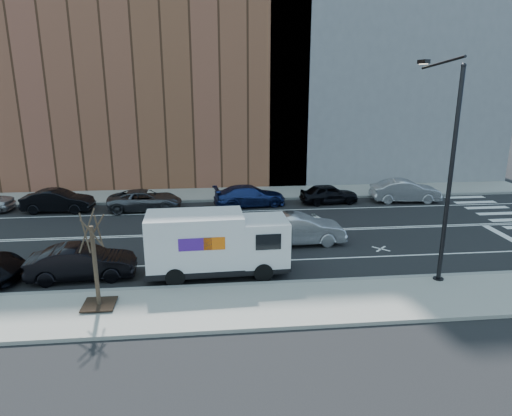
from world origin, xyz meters
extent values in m
plane|color=black|center=(0.00, 0.00, 0.00)|extent=(120.00, 120.00, 0.00)
cube|color=gray|center=(0.00, -8.80, 0.07)|extent=(44.00, 3.60, 0.15)
cube|color=gray|center=(0.00, 8.80, 0.07)|extent=(44.00, 3.60, 0.15)
cube|color=gray|center=(0.00, -7.00, 0.08)|extent=(44.00, 0.25, 0.17)
cube|color=gray|center=(0.00, 7.00, 0.08)|extent=(44.00, 0.25, 0.17)
cube|color=brown|center=(-8.00, 15.60, 11.00)|extent=(26.00, 10.00, 22.00)
cube|color=slate|center=(12.00, 15.60, 13.00)|extent=(20.00, 10.00, 26.00)
cylinder|color=black|center=(7.00, -7.40, 4.50)|extent=(0.18, 0.18, 9.00)
cylinder|color=black|center=(7.00, -7.40, 0.10)|extent=(0.44, 0.44, 0.20)
sphere|color=black|center=(7.00, -7.40, 8.95)|extent=(0.20, 0.20, 0.20)
cylinder|color=black|center=(7.00, -5.70, 9.10)|extent=(0.11, 3.49, 0.48)
cube|color=black|center=(7.00, -4.00, 9.20)|extent=(0.25, 0.80, 0.18)
cube|color=#FFF2CC|center=(7.00, -4.00, 9.10)|extent=(0.18, 0.55, 0.03)
cube|color=black|center=(-7.00, -8.40, 0.23)|extent=(1.20, 1.20, 0.04)
cylinder|color=#382B1E|center=(-7.00, -8.40, 1.75)|extent=(0.16, 0.16, 3.20)
cylinder|color=#382B1E|center=(-6.75, -8.40, 3.15)|extent=(0.06, 0.80, 1.44)
cylinder|color=#382B1E|center=(-6.92, -8.16, 3.15)|extent=(0.81, 0.31, 1.19)
cylinder|color=#382B1E|center=(-7.20, -8.25, 3.15)|extent=(0.58, 0.76, 1.50)
cylinder|color=#382B1E|center=(-7.20, -8.55, 3.15)|extent=(0.47, 0.61, 1.37)
cylinder|color=#382B1E|center=(-6.92, -8.64, 3.15)|extent=(0.72, 0.29, 1.13)
cube|color=black|center=(-2.51, -5.60, 0.45)|extent=(6.20, 2.27, 0.30)
cube|color=silver|center=(-0.33, -5.53, 1.53)|extent=(2.05, 2.19, 1.98)
cube|color=black|center=(0.68, -5.50, 1.83)|extent=(0.12, 1.83, 0.94)
cube|color=black|center=(-0.30, -6.61, 1.83)|extent=(1.09, 0.07, 0.69)
cube|color=black|center=(-0.37, -4.45, 1.83)|extent=(1.09, 0.07, 0.69)
cube|color=black|center=(0.64, -5.50, 0.54)|extent=(0.21, 1.98, 0.35)
cube|color=silver|center=(-3.40, -5.63, 1.73)|extent=(4.23, 2.31, 2.28)
cube|color=#47198C|center=(-3.37, -6.74, 1.88)|extent=(1.39, 0.06, 0.54)
cube|color=orange|center=(-2.57, -6.71, 1.88)|extent=(0.89, 0.05, 0.54)
cube|color=#47198C|center=(-3.44, -4.52, 1.88)|extent=(1.39, 0.06, 0.54)
cube|color=orange|center=(-2.64, -4.49, 1.88)|extent=(0.89, 0.05, 0.54)
cylinder|color=black|center=(-0.50, -6.53, 0.42)|extent=(0.84, 0.30, 0.83)
cylinder|color=black|center=(-0.56, -4.55, 0.42)|extent=(0.84, 0.30, 0.83)
cylinder|color=black|center=(-4.26, -6.65, 0.42)|extent=(0.84, 0.30, 0.83)
cylinder|color=black|center=(-4.32, -4.67, 0.42)|extent=(0.84, 0.30, 0.83)
imported|color=black|center=(-12.67, 5.49, 0.74)|extent=(4.55, 1.81, 1.47)
imported|color=#4A4B51|center=(-7.04, 5.37, 0.67)|extent=(4.98, 2.55, 1.34)
imported|color=navy|center=(-0.02, 5.62, 0.71)|extent=(5.14, 2.63, 1.43)
imported|color=black|center=(5.58, 5.74, 0.68)|extent=(4.12, 1.92, 1.37)
imported|color=#A8A9AD|center=(11.07, 5.59, 0.79)|extent=(4.88, 2.02, 1.57)
imported|color=#B5B6BA|center=(1.88, -2.06, 0.81)|extent=(4.96, 1.87, 1.62)
imported|color=black|center=(-8.34, -5.42, 0.75)|extent=(4.61, 1.86, 1.49)
camera|label=1|loc=(-2.66, -24.56, 8.51)|focal=32.00mm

